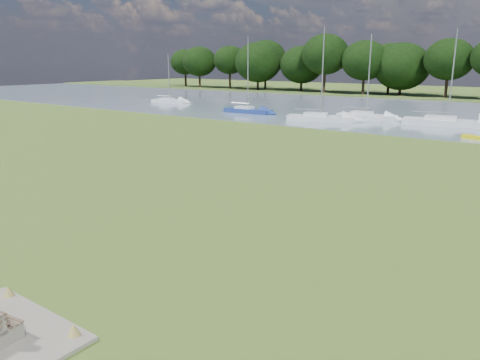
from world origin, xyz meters
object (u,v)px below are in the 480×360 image
Objects in this scene: sailboat_0 at (169,100)px; sailboat_5 at (320,116)px; kayak at (480,138)px; sailboat_2 at (366,115)px; sailboat_1 at (247,109)px; sailboat_8 at (446,120)px.

sailboat_5 is at bearing -21.58° from sailboat_0.
sailboat_0 is at bearing -173.42° from kayak.
sailboat_2 is (32.36, -2.46, 0.11)m from sailboat_0.
sailboat_2 is (-12.78, 7.66, 0.39)m from kayak.
kayak is 14.90m from sailboat_2.
sailboat_2 reaches higher than kayak.
sailboat_8 is at bearing 5.26° from sailboat_1.
sailboat_0 is at bearing 170.49° from sailboat_2.
sailboat_0 is at bearing 163.37° from sailboat_1.
sailboat_8 reaches higher than sailboat_2.
kayak is 0.30× the size of sailboat_5.
sailboat_1 is 22.75m from sailboat_8.
sailboat_5 reaches higher than sailboat_8.
sailboat_5 reaches higher than sailboat_0.
sailboat_0 is at bearing 168.21° from sailboat_8.
sailboat_8 is at bearing 138.60° from kayak.
sailboat_1 is at bearing -175.37° from sailboat_2.
sailboat_2 is 5.41m from sailboat_5.
kayak is at bearing -30.38° from sailboat_5.
sailboat_1 is 1.01× the size of sailboat_2.
sailboat_2 is at bearing 31.35° from sailboat_5.
kayak is at bearing -69.23° from sailboat_8.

